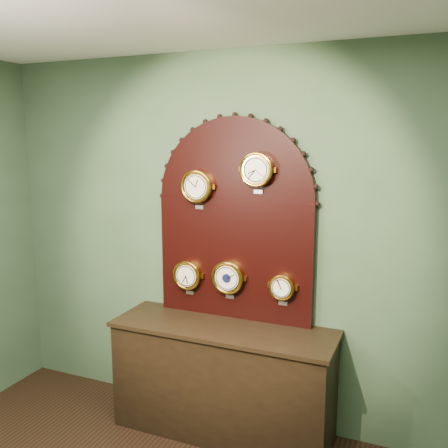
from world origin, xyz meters
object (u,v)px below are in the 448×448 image
at_px(display_board, 235,213).
at_px(arabic_clock, 257,170).
at_px(roman_clock, 197,186).
at_px(hygrometer, 188,275).
at_px(tide_clock, 282,287).
at_px(shop_counter, 223,381).
at_px(barometer, 228,277).

xyz_separation_m(display_board, arabic_clock, (0.19, -0.07, 0.33)).
xyz_separation_m(roman_clock, hygrometer, (-0.09, 0.00, -0.69)).
bearing_deg(tide_clock, roman_clock, -179.87).
bearing_deg(shop_counter, tide_clock, 21.50).
xyz_separation_m(shop_counter, roman_clock, (-0.27, 0.15, 1.42)).
bearing_deg(barometer, shop_counter, -81.66).
distance_m(barometer, tide_clock, 0.42).
distance_m(arabic_clock, tide_clock, 0.85).
distance_m(display_board, barometer, 0.48).
bearing_deg(arabic_clock, tide_clock, 0.42).
distance_m(display_board, arabic_clock, 0.39).
bearing_deg(hygrometer, arabic_clock, -0.04).
bearing_deg(shop_counter, hygrometer, 156.88).
bearing_deg(tide_clock, arabic_clock, -179.58).
height_order(display_board, barometer, display_board).
bearing_deg(shop_counter, barometer, 98.34).
distance_m(arabic_clock, barometer, 0.83).
height_order(hygrometer, tide_clock, hygrometer).
xyz_separation_m(shop_counter, barometer, (-0.02, 0.15, 0.75)).
bearing_deg(hygrometer, display_board, 10.51).
distance_m(hygrometer, tide_clock, 0.75).
relative_size(shop_counter, display_board, 1.05).
relative_size(display_board, hygrometer, 5.49).
bearing_deg(display_board, arabic_clock, -19.13).
distance_m(display_board, hygrometer, 0.61).
height_order(roman_clock, barometer, roman_clock).
xyz_separation_m(shop_counter, hygrometer, (-0.36, 0.15, 0.73)).
relative_size(shop_counter, barometer, 5.31).
height_order(hygrometer, barometer, barometer).
relative_size(hygrometer, barometer, 0.93).
relative_size(display_board, barometer, 5.08).
relative_size(display_board, tide_clock, 6.38).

